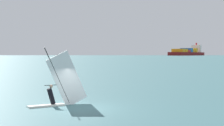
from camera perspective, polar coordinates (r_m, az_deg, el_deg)
name	(u,v)px	position (r m, az deg, el deg)	size (l,w,h in m)	color
ground_plane	(82,108)	(21.05, -5.30, -7.85)	(4000.00, 4000.00, 0.00)	#386066
windsurfer	(58,90)	(22.20, -9.42, -4.60)	(3.53, 2.81, 4.12)	white
cargo_ship	(188,52)	(861.46, 13.04, 1.80)	(109.82, 182.21, 34.36)	maroon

